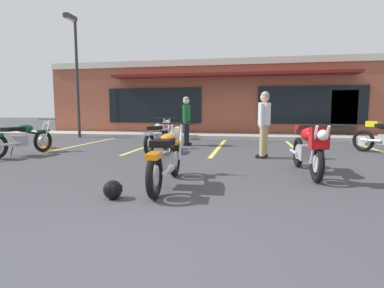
% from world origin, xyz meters
% --- Properties ---
extents(ground_plane, '(80.00, 80.00, 0.00)m').
position_xyz_m(ground_plane, '(0.00, 3.73, 0.00)').
color(ground_plane, '#3D3D42').
extents(sidewalk_kerb, '(22.00, 1.80, 0.14)m').
position_xyz_m(sidewalk_kerb, '(0.00, 11.53, 0.07)').
color(sidewalk_kerb, '#A8A59E').
rests_on(sidewalk_kerb, ground_plane).
extents(brick_storefront_building, '(18.45, 6.89, 3.63)m').
position_xyz_m(brick_storefront_building, '(0.00, 15.54, 1.82)').
color(brick_storefront_building, brown).
rests_on(brick_storefront_building, ground_plane).
extents(painted_stall_lines, '(9.74, 4.80, 0.01)m').
position_xyz_m(painted_stall_lines, '(0.00, 7.93, 0.00)').
color(painted_stall_lines, '#DBCC4C').
rests_on(painted_stall_lines, ground_plane).
extents(motorcycle_foreground_classic, '(0.66, 2.11, 0.98)m').
position_xyz_m(motorcycle_foreground_classic, '(-0.32, 2.63, 0.46)').
color(motorcycle_foreground_classic, black).
rests_on(motorcycle_foreground_classic, ground_plane).
extents(motorcycle_red_sportbike, '(0.66, 2.11, 0.98)m').
position_xyz_m(motorcycle_red_sportbike, '(-1.61, 6.37, 0.46)').
color(motorcycle_red_sportbike, black).
rests_on(motorcycle_red_sportbike, ground_plane).
extents(motorcycle_black_cruiser, '(0.66, 2.11, 0.98)m').
position_xyz_m(motorcycle_black_cruiser, '(2.05, 3.89, 0.53)').
color(motorcycle_black_cruiser, black).
rests_on(motorcycle_black_cruiser, ground_plane).
extents(motorcycle_green_cafe_racer, '(0.74, 2.10, 0.98)m').
position_xyz_m(motorcycle_green_cafe_racer, '(-5.03, 5.13, 0.46)').
color(motorcycle_green_cafe_racer, black).
rests_on(motorcycle_green_cafe_racer, ground_plane).
extents(person_in_black_shirt, '(0.28, 0.60, 1.68)m').
position_xyz_m(person_in_black_shirt, '(-1.16, 8.22, 0.95)').
color(person_in_black_shirt, black).
rests_on(person_in_black_shirt, ground_plane).
extents(person_in_shorts_foreground, '(0.36, 0.60, 1.68)m').
position_xyz_m(person_in_shorts_foreground, '(1.33, 5.85, 0.95)').
color(person_in_shorts_foreground, black).
rests_on(person_in_shorts_foreground, ground_plane).
extents(helmet_on_pavement, '(0.26, 0.26, 0.26)m').
position_xyz_m(helmet_on_pavement, '(-0.84, 1.78, 0.13)').
color(helmet_on_pavement, black).
rests_on(helmet_on_pavement, ground_plane).
extents(traffic_cone, '(0.34, 0.34, 0.53)m').
position_xyz_m(traffic_cone, '(-5.35, 6.62, 0.26)').
color(traffic_cone, orange).
rests_on(traffic_cone, ground_plane).
extents(parking_lot_lamp_post, '(0.24, 0.76, 5.19)m').
position_xyz_m(parking_lot_lamp_post, '(-6.53, 10.32, 3.34)').
color(parking_lot_lamp_post, '#2D2D33').
rests_on(parking_lot_lamp_post, ground_plane).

